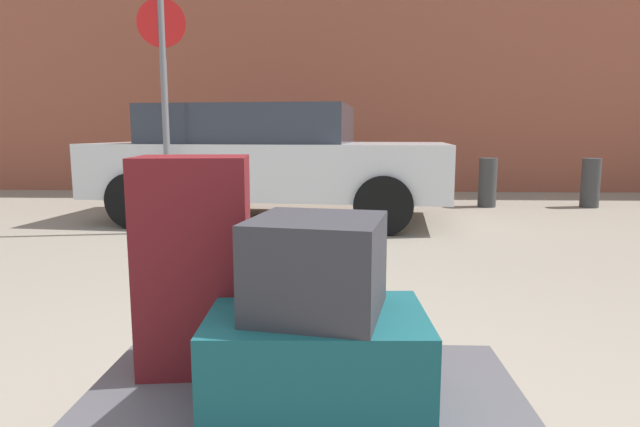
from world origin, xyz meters
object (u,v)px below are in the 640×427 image
(suitcase_maroon_front_left, at_px, (195,263))
(bollard_kerb_near, at_px, (488,183))
(no_parking_sign, at_px, (164,91))
(luggage_cart, at_px, (304,415))
(parked_car, at_px, (267,159))
(duffel_bag_charcoal_topmost_pile, at_px, (317,266))
(suitcase_teal_stacked_top, at_px, (317,358))
(bollard_kerb_mid, at_px, (591,183))

(suitcase_maroon_front_left, distance_m, bollard_kerb_near, 6.83)
(bollard_kerb_near, relative_size, no_parking_sign, 0.29)
(luggage_cart, bearing_deg, no_parking_sign, 112.56)
(parked_car, height_order, bollard_kerb_near, parked_car)
(suitcase_maroon_front_left, height_order, parked_car, parked_car)
(luggage_cart, bearing_deg, duffel_bag_charcoal_topmost_pile, -57.15)
(suitcase_teal_stacked_top, relative_size, bollard_kerb_mid, 0.83)
(suitcase_teal_stacked_top, bearing_deg, no_parking_sign, 110.60)
(luggage_cart, distance_m, bollard_kerb_mid, 7.49)
(duffel_bag_charcoal_topmost_pile, bearing_deg, bollard_kerb_near, 81.96)
(luggage_cart, bearing_deg, suitcase_teal_stacked_top, -57.15)
(luggage_cart, distance_m, suitcase_maroon_front_left, 0.58)
(parked_car, bearing_deg, bollard_kerb_mid, 15.14)
(duffel_bag_charcoal_topmost_pile, distance_m, bollard_kerb_near, 6.93)
(suitcase_teal_stacked_top, xyz_separation_m, bollard_kerb_near, (2.22, 6.55, -0.11))
(suitcase_teal_stacked_top, distance_m, duffel_bag_charcoal_topmost_pile, 0.27)
(suitcase_maroon_front_left, bearing_deg, luggage_cart, -33.54)
(suitcase_teal_stacked_top, xyz_separation_m, suitcase_maroon_front_left, (-0.40, 0.25, 0.21))
(luggage_cart, height_order, suitcase_teal_stacked_top, suitcase_teal_stacked_top)
(duffel_bag_charcoal_topmost_pile, xyz_separation_m, no_parking_sign, (-1.81, 4.31, 0.78))
(suitcase_teal_stacked_top, height_order, bollard_kerb_mid, bollard_kerb_mid)
(luggage_cart, xyz_separation_m, no_parking_sign, (-1.77, 4.25, 1.25))
(luggage_cart, relative_size, parked_car, 0.29)
(duffel_bag_charcoal_topmost_pile, height_order, no_parking_sign, no_parking_sign)
(suitcase_maroon_front_left, bearing_deg, bollard_kerb_near, 60.83)
(suitcase_maroon_front_left, xyz_separation_m, parked_car, (-0.46, 5.07, 0.08))
(luggage_cart, xyz_separation_m, parked_car, (-0.82, 5.25, 0.49))
(suitcase_maroon_front_left, distance_m, duffel_bag_charcoal_topmost_pile, 0.48)
(luggage_cart, distance_m, suitcase_teal_stacked_top, 0.22)
(suitcase_maroon_front_left, height_order, bollard_kerb_near, suitcase_maroon_front_left)
(no_parking_sign, bearing_deg, parked_car, 46.66)
(no_parking_sign, bearing_deg, bollard_kerb_near, 29.06)
(duffel_bag_charcoal_topmost_pile, relative_size, parked_car, 0.08)
(bollard_kerb_near, distance_m, no_parking_sign, 4.75)
(parked_car, height_order, no_parking_sign, no_parking_sign)
(parked_car, relative_size, bollard_kerb_near, 6.22)
(luggage_cart, distance_m, duffel_bag_charcoal_topmost_pile, 0.48)
(luggage_cart, xyz_separation_m, suitcase_teal_stacked_top, (0.04, -0.06, 0.21))
(luggage_cart, height_order, bollard_kerb_mid, bollard_kerb_mid)
(duffel_bag_charcoal_topmost_pile, height_order, parked_car, parked_car)
(suitcase_teal_stacked_top, distance_m, no_parking_sign, 4.79)
(duffel_bag_charcoal_topmost_pile, distance_m, bollard_kerb_mid, 7.54)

